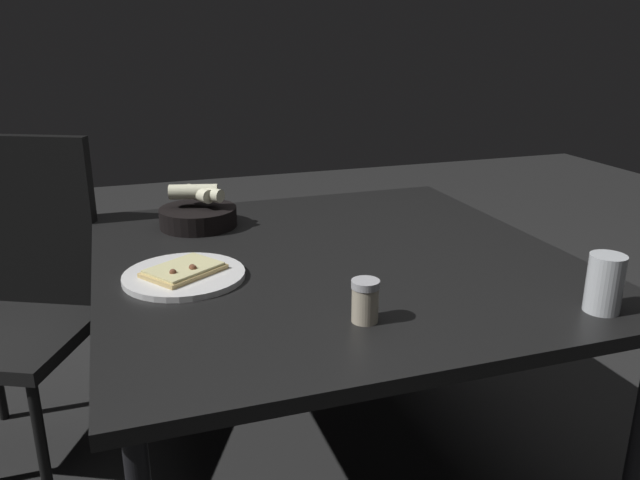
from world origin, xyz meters
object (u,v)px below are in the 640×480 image
dining_table (333,274)px  beer_glass (604,285)px  pizza_plate (184,274)px  bread_basket (198,213)px  chair_near (17,287)px  pepper_shaker (365,303)px

dining_table → beer_glass: size_ratio=9.84×
pizza_plate → bread_basket: bread_basket is taller
dining_table → chair_near: chair_near is taller
pizza_plate → bread_basket: bearing=-13.0°
bread_basket → pepper_shaker: (-0.74, -0.22, -0.00)m
chair_near → bread_basket: bearing=-103.5°
beer_glass → chair_near: size_ratio=0.13×
dining_table → beer_glass: 0.64m
bread_basket → chair_near: (0.13, 0.52, -0.21)m
beer_glass → chair_near: (0.97, 1.22, -0.23)m
pepper_shaker → chair_near: chair_near is taller
pepper_shaker → chair_near: (0.87, 0.74, -0.21)m
pepper_shaker → dining_table: bearing=-10.2°
pizza_plate → chair_near: (0.53, 0.43, -0.18)m
pizza_plate → pepper_shaker: (-0.34, -0.31, 0.03)m
dining_table → pepper_shaker: pepper_shaker is taller
pizza_plate → chair_near: 0.70m
dining_table → beer_glass: beer_glass is taller
bread_basket → pepper_shaker: size_ratio=2.57×
dining_table → chair_near: (0.49, 0.81, -0.13)m
bread_basket → pizza_plate: bearing=167.0°
dining_table → pizza_plate: (-0.03, 0.38, 0.06)m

